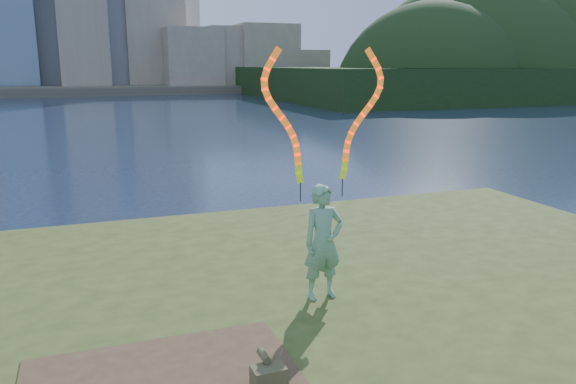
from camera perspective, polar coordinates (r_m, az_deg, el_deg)
name	(u,v)px	position (r m, az deg, el deg)	size (l,w,h in m)	color
ground	(269,318)	(10.27, -1.97, -12.72)	(320.00, 320.00, 0.00)	#18253E
grassy_knoll	(319,364)	(8.21, 3.19, -17.09)	(20.00, 18.00, 0.80)	#354418
far_shore	(99,87)	(103.93, -18.62, 10.10)	(320.00, 40.00, 1.20)	#4D4738
wooded_hill	(521,93)	(92.96, 22.60, 9.26)	(78.00, 50.00, 63.00)	black
woman_with_ribbons	(323,212)	(8.71, 3.59, -2.08)	(2.13, 0.49, 4.19)	#1C7634
canvas_bag	(268,376)	(6.75, -2.02, -18.20)	(0.39, 0.45, 0.36)	#4A4C2A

